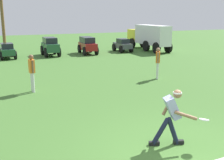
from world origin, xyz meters
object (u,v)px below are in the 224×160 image
(parked_car_slot_d, at_px, (50,46))
(parked_car_slot_e, at_px, (87,45))
(frisbee_thrower, at_px, (172,114))
(parked_car_slot_c, at_px, (7,51))
(box_truck, at_px, (149,36))
(teammate_near_sideline, at_px, (158,60))
(palm_tree_left_of_centre, at_px, (2,9))
(parked_car_slot_f, at_px, (123,45))
(teammate_midfield, at_px, (32,70))
(frisbee_in_flight, at_px, (204,120))

(parked_car_slot_d, height_order, parked_car_slot_e, parked_car_slot_d)
(frisbee_thrower, distance_m, parked_car_slot_e, 16.62)
(parked_car_slot_d, bearing_deg, frisbee_thrower, -90.96)
(frisbee_thrower, xyz_separation_m, parked_car_slot_e, (3.26, 16.30, -0.07))
(parked_car_slot_c, distance_m, box_truck, 11.90)
(teammate_near_sideline, distance_m, parked_car_slot_e, 9.99)
(frisbee_thrower, height_order, parked_car_slot_d, frisbee_thrower)
(frisbee_thrower, height_order, box_truck, box_truck)
(box_truck, bearing_deg, parked_car_slot_d, -179.89)
(teammate_near_sideline, xyz_separation_m, palm_tree_left_of_centre, (-6.30, 16.83, 2.62))
(parked_car_slot_e, distance_m, parked_car_slot_f, 3.19)
(parked_car_slot_e, xyz_separation_m, palm_tree_left_of_centre, (-5.97, 6.85, 2.84))
(teammate_midfield, relative_size, parked_car_slot_e, 0.64)
(parked_car_slot_c, height_order, box_truck, box_truck)
(parked_car_slot_d, bearing_deg, parked_car_slot_f, 0.13)
(parked_car_slot_d, height_order, parked_car_slot_f, parked_car_slot_d)
(box_truck, bearing_deg, parked_car_slot_c, -179.45)
(parked_car_slot_f, height_order, box_truck, box_truck)
(frisbee_in_flight, distance_m, box_truck, 18.79)
(frisbee_thrower, height_order, frisbee_in_flight, frisbee_thrower)
(parked_car_slot_f, relative_size, box_truck, 0.38)
(teammate_near_sideline, xyz_separation_m, box_truck, (5.43, 10.09, 0.29))
(parked_car_slot_d, xyz_separation_m, parked_car_slot_e, (2.99, -0.09, -0.02))
(teammate_midfield, bearing_deg, teammate_near_sideline, 0.15)
(frisbee_thrower, height_order, parked_car_slot_e, frisbee_thrower)
(teammate_near_sideline, distance_m, parked_car_slot_c, 11.89)
(frisbee_thrower, relative_size, teammate_midfield, 0.90)
(palm_tree_left_of_centre, bearing_deg, teammate_midfield, -89.09)
(parked_car_slot_c, bearing_deg, frisbee_thrower, -80.02)
(parked_car_slot_f, bearing_deg, teammate_near_sideline, -105.82)
(frisbee_in_flight, distance_m, teammate_midfield, 7.39)
(palm_tree_left_of_centre, bearing_deg, teammate_near_sideline, -69.49)
(parked_car_slot_f, bearing_deg, frisbee_in_flight, -109.03)
(parked_car_slot_e, xyz_separation_m, box_truck, (5.75, 0.11, 0.51))
(teammate_midfield, relative_size, palm_tree_left_of_centre, 0.27)
(parked_car_slot_c, xyz_separation_m, box_truck, (11.88, 0.12, 0.67))
(parked_car_slot_e, relative_size, box_truck, 0.41)
(box_truck, height_order, palm_tree_left_of_centre, palm_tree_left_of_centre)
(frisbee_in_flight, bearing_deg, box_truck, 63.54)
(frisbee_thrower, height_order, parked_car_slot_c, frisbee_thrower)
(teammate_near_sideline, bearing_deg, frisbee_in_flight, -113.63)
(frisbee_thrower, bearing_deg, frisbee_in_flight, -32.43)
(palm_tree_left_of_centre, bearing_deg, parked_car_slot_e, -48.90)
(frisbee_thrower, bearing_deg, parked_car_slot_e, 78.68)
(frisbee_in_flight, height_order, parked_car_slot_f, parked_car_slot_f)
(frisbee_in_flight, relative_size, palm_tree_left_of_centre, 0.06)
(frisbee_in_flight, bearing_deg, parked_car_slot_c, 101.88)
(frisbee_thrower, xyz_separation_m, palm_tree_left_of_centre, (-2.71, 23.15, 2.77))
(teammate_midfield, bearing_deg, frisbee_thrower, -68.80)
(parked_car_slot_c, xyz_separation_m, parked_car_slot_d, (3.14, 0.10, 0.18))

